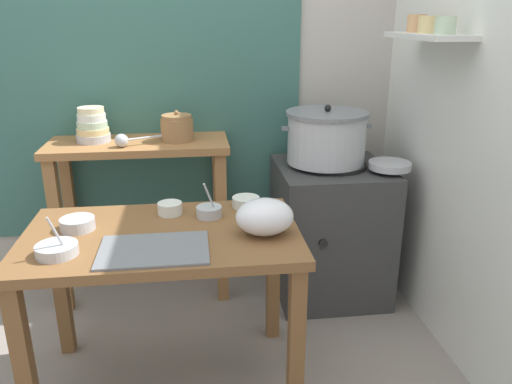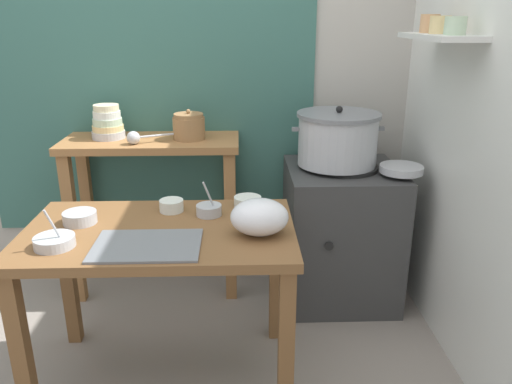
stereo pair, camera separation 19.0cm
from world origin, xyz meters
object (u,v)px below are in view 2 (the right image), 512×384
Objects in this scene: prep_bowl_3 at (171,205)px; wide_pan at (401,169)px; clay_pot at (189,127)px; back_shelf_table at (153,178)px; stove_block at (340,233)px; prep_table at (161,253)px; serving_tray at (147,245)px; prep_bowl_0 at (80,217)px; bowl_stack_enamel at (108,123)px; prep_bowl_1 at (209,209)px; prep_bowl_4 at (54,241)px; steamer_pot at (338,139)px; ladle at (136,138)px; prep_bowl_2 at (248,201)px; plastic_bag at (259,217)px.

wide_pan is at bearing 17.15° from prep_bowl_3.
clay_pot is 1.64× the size of prep_bowl_3.
back_shelf_table is 1.10m from stove_block.
prep_table is 0.83m from back_shelf_table.
back_shelf_table reaches higher than prep_bowl_3.
prep_bowl_0 is at bearing 142.85° from serving_tray.
prep_table is 0.21m from serving_tray.
stove_block is 4.23× the size of bowl_stack_enamel.
prep_table is 6.83× the size of prep_bowl_1.
stove_block is (0.89, 0.68, -0.23)m from prep_table.
serving_tray is 0.35m from prep_bowl_4.
steamer_pot reaches higher than prep_bowl_0.
prep_bowl_3 is (0.03, 0.19, 0.14)m from prep_table.
prep_bowl_0 is at bearing -103.85° from back_shelf_table.
ladle is at bearing 115.01° from prep_bowl_3.
back_shelf_table is at bearing 62.20° from ladle.
bowl_stack_enamel reaches higher than prep_bowl_2.
bowl_stack_enamel reaches higher than back_shelf_table.
prep_bowl_1 is 1.30× the size of prep_bowl_2.
plastic_bag is at bearing -34.59° from prep_bowl_3.
clay_pot is 0.76× the size of plastic_bag.
prep_bowl_2 is (-0.49, -0.46, -0.18)m from steamer_pot.
ladle is 0.72m from prep_bowl_1.
plastic_bag is (-0.45, -0.77, -0.13)m from steamer_pot.
bowl_stack_enamel is 1.58m from wide_pan.
clay_pot is 0.45m from bowl_stack_enamel.
prep_bowl_2 is 0.83m from prep_bowl_4.
back_shelf_table is 1.04m from steamer_pot.
plastic_bag is at bearing -57.54° from back_shelf_table.
prep_bowl_0 reaches higher than prep_table.
prep_bowl_0 is at bearing -161.47° from prep_bowl_3.
steamer_pot is (0.85, 0.70, 0.31)m from prep_table.
clay_pot is at bearing 87.24° from prep_bowl_3.
plastic_bag reaches higher than stove_block.
prep_table is 0.28m from prep_bowl_1.
back_shelf_table is at bearing 168.29° from wide_pan.
serving_tray is at bearing -135.00° from steamer_pot.
steamer_pot is 0.70m from prep_bowl_2.
prep_bowl_0 is at bearing -166.59° from prep_bowl_2.
prep_bowl_0 is at bearing -101.24° from ladle.
prep_bowl_1 reaches higher than stove_block.
bowl_stack_enamel is 1.49× the size of prep_bowl_2.
prep_bowl_0 is (-0.74, 0.14, -0.05)m from plastic_bag.
bowl_stack_enamel reaches higher than prep_bowl_1.
prep_bowl_2 is at bearing 28.51° from prep_bowl_4.
prep_table is at bearing -98.04° from prep_bowl_3.
plastic_bag is 1.85× the size of prep_bowl_2.
ladle is (-1.10, 0.02, 0.55)m from stove_block.
bowl_stack_enamel is at bearing 175.65° from clay_pot.
prep_bowl_4 is (-1.52, -0.70, -0.05)m from wide_pan.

